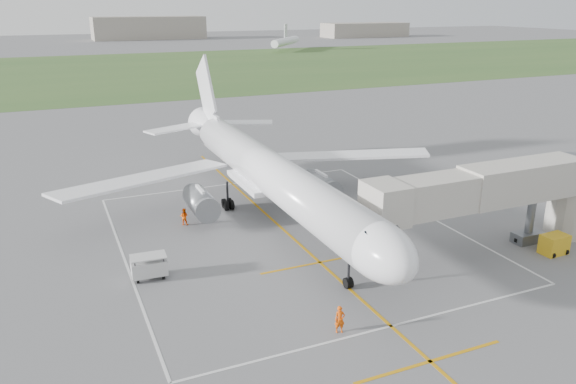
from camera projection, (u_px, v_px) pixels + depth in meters
name	position (u px, v px, depth m)	size (l,w,h in m)	color
ground	(272.00, 220.00, 52.75)	(700.00, 700.00, 0.00)	#5D5D5F
grass_strip	(107.00, 71.00, 165.60)	(700.00, 120.00, 0.02)	#355826
apron_markings	(298.00, 243.00, 47.69)	(28.20, 60.00, 0.01)	#C6850B
airliner	(269.00, 173.00, 51.99)	(38.93, 46.75, 13.52)	white
jet_bridge	(514.00, 193.00, 45.46)	(23.40, 5.00, 7.20)	#ABA59B
gpu_unit	(554.00, 244.00, 45.40)	(2.20, 1.59, 1.61)	gold
baggage_cart	(149.00, 267.00, 41.32)	(2.64, 1.68, 1.78)	silver
ramp_worker_nose	(340.00, 320.00, 34.48)	(0.65, 0.42, 1.77)	#E14B07
ramp_worker_wing	(184.00, 216.00, 51.30)	(0.78, 0.60, 1.60)	#FF5A08
distant_hangars	(39.00, 33.00, 275.19)	(345.00, 49.00, 12.00)	gray
distant_aircraft	(93.00, 48.00, 203.73)	(183.17, 36.78, 8.85)	white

